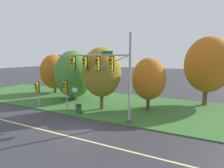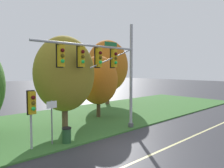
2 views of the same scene
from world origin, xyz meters
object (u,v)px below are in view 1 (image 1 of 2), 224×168
pedestrian_signal_near_kerb (65,89)px  traffic_signal_mast (103,69)px  tree_nearest_road (54,72)px  tree_tall_centre (208,65)px  pedestrian_signal_further_along (37,89)px  route_sign_post (75,96)px  trash_bin (79,109)px  tree_mid_verge (149,79)px  tree_behind_signpost (102,72)px  tree_left_of_mast (74,74)px

pedestrian_signal_near_kerb → traffic_signal_mast: bearing=-5.8°
tree_nearest_road → tree_tall_centre: (21.46, 2.35, 1.43)m
pedestrian_signal_further_along → route_sign_post: 5.09m
trash_bin → tree_mid_verge: bearing=35.3°
tree_behind_signpost → trash_bin: bearing=-119.2°
tree_behind_signpost → tree_nearest_road: bearing=157.9°
tree_behind_signpost → trash_bin: (-1.34, -2.40, -3.60)m
tree_behind_signpost → tree_mid_verge: size_ratio=1.19×
traffic_signal_mast → tree_tall_centre: size_ratio=0.98×
pedestrian_signal_near_kerb → tree_behind_signpost: 4.25m
traffic_signal_mast → tree_mid_verge: (3.06, 4.47, -1.29)m
route_sign_post → tree_tall_centre: bearing=35.6°
pedestrian_signal_near_kerb → pedestrian_signal_further_along: bearing=-175.2°
pedestrian_signal_further_along → tree_left_of_mast: size_ratio=0.44×
tree_mid_verge → trash_bin: size_ratio=6.07×
traffic_signal_mast → trash_bin: (-2.97, 0.19, -4.22)m
traffic_signal_mast → route_sign_post: traffic_signal_mast is taller
tree_left_of_mast → pedestrian_signal_further_along: bearing=-105.2°
pedestrian_signal_near_kerb → route_sign_post: (1.21, 0.09, -0.75)m
route_sign_post → tree_mid_verge: size_ratio=0.46×
pedestrian_signal_further_along → traffic_signal_mast: bearing=-1.2°
route_sign_post → trash_bin: route_sign_post is taller
pedestrian_signal_near_kerb → tree_behind_signpost: tree_behind_signpost is taller
route_sign_post → pedestrian_signal_near_kerb: bearing=-175.8°
tree_behind_signpost → tree_tall_centre: size_ratio=0.84×
pedestrian_signal_near_kerb → route_sign_post: 1.42m
traffic_signal_mast → tree_behind_signpost: 3.13m
tree_mid_verge → tree_left_of_mast: bearing=176.2°
tree_mid_verge → trash_bin: (-6.03, -4.27, -2.93)m
route_sign_post → tree_nearest_road: 11.29m
tree_nearest_road → tree_mid_verge: 16.04m
route_sign_post → tree_nearest_road: (-9.05, 6.52, 1.74)m
pedestrian_signal_further_along → tree_behind_signpost: (7.13, 2.42, 1.99)m
tree_left_of_mast → tree_tall_centre: (16.11, 4.29, 1.41)m
pedestrian_signal_further_along → trash_bin: (5.79, 0.01, -1.60)m
tree_left_of_mast → tree_behind_signpost: size_ratio=0.98×
pedestrian_signal_further_along → tree_mid_verge: size_ratio=0.51×
trash_bin → traffic_signal_mast: bearing=-3.7°
pedestrian_signal_further_along → tree_nearest_road: bearing=120.0°
tree_mid_verge → pedestrian_signal_near_kerb: bearing=-153.6°
traffic_signal_mast → tree_mid_verge: traffic_signal_mast is taller
tree_behind_signpost → trash_bin: 4.53m
pedestrian_signal_near_kerb → tree_tall_centre: (13.61, 8.97, 2.43)m
traffic_signal_mast → pedestrian_signal_near_kerb: size_ratio=2.43×
tree_left_of_mast → tree_behind_signpost: bearing=-24.0°
traffic_signal_mast → pedestrian_signal_further_along: (-8.76, 0.18, -2.62)m
tree_nearest_road → tree_left_of_mast: (5.35, -1.94, 0.02)m
tree_mid_verge → trash_bin: tree_mid_verge is taller
tree_behind_signpost → tree_left_of_mast: bearing=156.0°
traffic_signal_mast → tree_behind_signpost: bearing=122.1°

